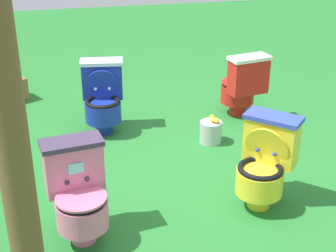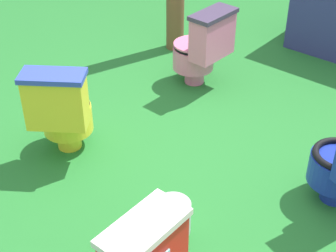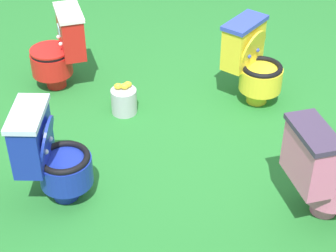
% 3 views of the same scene
% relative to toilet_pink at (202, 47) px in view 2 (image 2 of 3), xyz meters
% --- Properties ---
extents(ground, '(14.00, 14.00, 0.00)m').
position_rel_toilet_pink_xyz_m(ground, '(0.85, -0.87, -0.37)').
color(ground, '#26752D').
extents(toilet_pink, '(0.55, 0.47, 0.73)m').
position_rel_toilet_pink_xyz_m(toilet_pink, '(0.00, 0.00, 0.00)').
color(toilet_pink, pink).
rests_on(toilet_pink, ground).
extents(toilet_yellow, '(0.63, 0.63, 0.73)m').
position_rel_toilet_pink_xyz_m(toilet_yellow, '(0.12, -1.46, 0.00)').
color(toilet_yellow, yellow).
rests_on(toilet_yellow, ground).
extents(lemon_bucket, '(0.22, 0.22, 0.28)m').
position_rel_toilet_pink_xyz_m(lemon_bucket, '(1.24, -1.36, -0.25)').
color(lemon_bucket, '#B7B7BF').
rests_on(lemon_bucket, ground).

